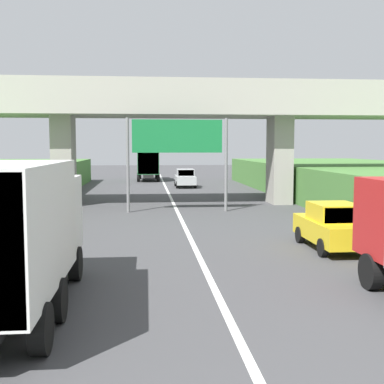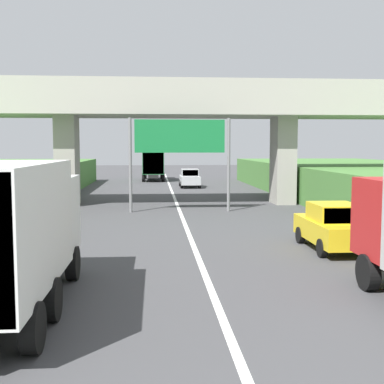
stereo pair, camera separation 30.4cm
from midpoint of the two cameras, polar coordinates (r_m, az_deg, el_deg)
name	(u,v)px [view 2 (the right image)]	position (r m, az deg, el deg)	size (l,w,h in m)	color
lane_centre_stripe	(182,216)	(26.97, -0.85, -2.83)	(0.20, 86.61, 0.01)	white
overpass_bridge	(177,112)	(32.60, -1.50, 9.15)	(40.00, 4.80, 7.94)	#ADA89E
overhead_highway_sign	(180,142)	(28.69, -1.11, 5.72)	(5.88, 0.18, 5.44)	slate
speed_limit_sign	(17,200)	(22.59, -19.14, -0.91)	(0.60, 0.08, 2.23)	slate
truck_green	(153,163)	(56.08, -4.32, 3.31)	(2.44, 7.30, 3.44)	black
truck_white	(7,229)	(11.80, -19.83, -4.06)	(2.44, 7.30, 3.44)	black
car_yellow	(333,227)	(18.98, 16.35, -3.84)	(1.86, 4.10, 1.72)	gold
car_silver	(190,178)	(46.45, -0.08, 1.61)	(1.86, 4.10, 1.72)	#B2B5B7
construction_barrel_2	(21,233)	(20.33, -18.71, -4.45)	(0.57, 0.57, 0.90)	orange
construction_barrel_3	(45,218)	(24.19, -16.20, -2.87)	(0.57, 0.57, 0.90)	orange
construction_barrel_4	(62,207)	(28.10, -14.41, -1.73)	(0.57, 0.57, 0.90)	orange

